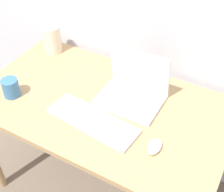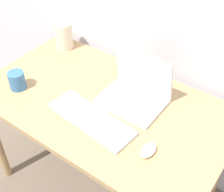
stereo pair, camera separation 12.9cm
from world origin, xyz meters
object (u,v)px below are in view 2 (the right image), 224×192
(laptop, at_px, (136,91))
(keyboard, at_px, (91,119))
(vase, at_px, (63,31))
(mouse, at_px, (148,150))
(mug, at_px, (17,80))

(laptop, distance_m, keyboard, 0.27)
(keyboard, relative_size, vase, 1.94)
(keyboard, bearing_deg, mouse, -1.19)
(laptop, height_order, keyboard, laptop)
(laptop, bearing_deg, keyboard, -109.24)
(keyboard, xyz_separation_m, mouse, (0.32, -0.01, 0.01))
(vase, bearing_deg, mouse, -25.69)
(laptop, distance_m, mouse, 0.35)
(vase, distance_m, mug, 0.45)
(laptop, bearing_deg, mug, -152.65)
(mouse, bearing_deg, keyboard, 178.81)
(keyboard, distance_m, vase, 0.68)
(vase, bearing_deg, mug, -81.22)
(mug, bearing_deg, vase, 98.78)
(keyboard, distance_m, mug, 0.47)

